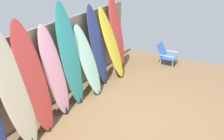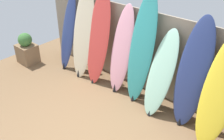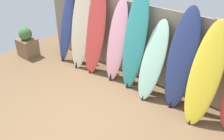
# 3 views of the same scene
# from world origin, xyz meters

# --- Properties ---
(ground) EXTENTS (7.68, 7.68, 0.00)m
(ground) POSITION_xyz_m (0.00, 0.00, 0.00)
(ground) COLOR brown
(fence_back) EXTENTS (6.08, 0.11, 1.80)m
(fence_back) POSITION_xyz_m (-0.00, 2.01, 0.90)
(fence_back) COLOR gray
(fence_back) RESTS_ON ground
(surfboard_cream_1) EXTENTS (0.62, 0.63, 2.15)m
(surfboard_cream_1) POSITION_xyz_m (-1.59, 1.59, 1.06)
(surfboard_cream_1) COLOR beige
(surfboard_cream_1) RESTS_ON ground
(surfboard_red_2) EXTENTS (0.59, 0.58, 2.13)m
(surfboard_red_2) POSITION_xyz_m (-1.14, 1.61, 1.05)
(surfboard_red_2) COLOR #D13D38
(surfboard_red_2) RESTS_ON ground
(surfboard_pink_3) EXTENTS (0.50, 0.54, 1.90)m
(surfboard_pink_3) POSITION_xyz_m (-0.52, 1.67, 0.94)
(surfboard_pink_3) COLOR pink
(surfboard_pink_3) RESTS_ON ground
(surfboard_teal_4) EXTENTS (0.57, 0.52, 2.26)m
(surfboard_teal_4) POSITION_xyz_m (-0.02, 1.65, 1.12)
(surfboard_teal_4) COLOR teal
(surfboard_teal_4) RESTS_ON ground
(surfboard_seafoam_5) EXTENTS (0.52, 0.68, 1.66)m
(surfboard_seafoam_5) POSITION_xyz_m (0.51, 1.56, 0.82)
(surfboard_seafoam_5) COLOR #9ED6BC
(surfboard_seafoam_5) RESTS_ON ground
(surfboard_navy_6) EXTENTS (0.58, 0.54, 2.03)m
(surfboard_navy_6) POSITION_xyz_m (1.08, 1.64, 1.01)
(surfboard_navy_6) COLOR navy
(surfboard_navy_6) RESTS_ON ground
(surfboard_yellow_7) EXTENTS (0.58, 0.77, 1.89)m
(surfboard_yellow_7) POSITION_xyz_m (1.60, 1.53, 0.94)
(surfboard_yellow_7) COLOR yellow
(surfboard_yellow_7) RESTS_ON ground
(surfboard_red_8) EXTENTS (0.57, 0.55, 2.13)m
(surfboard_red_8) POSITION_xyz_m (2.20, 1.68, 1.05)
(surfboard_red_8) COLOR #D13D38
(surfboard_red_8) RESTS_ON ground
(beach_chair) EXTENTS (0.50, 0.58, 0.63)m
(beach_chair) POSITION_xyz_m (3.16, 0.48, 0.32)
(beach_chair) COLOR silver
(beach_chair) RESTS_ON ground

